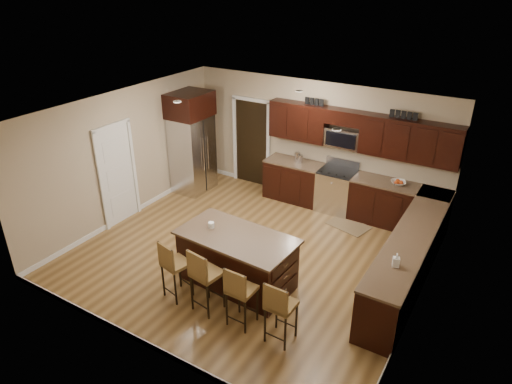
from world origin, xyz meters
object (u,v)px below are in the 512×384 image
Objects in this scene: stool_right at (239,291)px; refrigerator at (192,142)px; stool_left at (173,264)px; stool_extra at (279,306)px; stool_mid at (204,274)px; island at (237,261)px; range at (336,190)px.

refrigerator is (-3.49, 3.37, 0.57)m from stool_right.
stool_extra is at bearing 13.40° from stool_left.
stool_left is 0.61m from stool_mid.
island is 1.05m from stool_right.
refrigerator reaches higher than range.
range reaches higher than stool_left.
range is 1.02× the size of stool_mid.
stool_left is (-0.64, -0.84, 0.21)m from island.
stool_mid reaches higher than island.
stool_right is 0.65m from stool_extra.
island is (-0.41, -3.30, -0.04)m from range.
stool_right is at bearing -87.37° from range.
stool_left is 4.09m from refrigerator.
stool_right is at bearing -44.01° from refrigerator.
stool_mid is (0.61, -0.00, 0.04)m from stool_left.
stool_left is at bearing -104.24° from range.
refrigerator reaches higher than island.
island is at bearing -97.05° from range.
stool_mid is at bearing -49.76° from refrigerator.
island is at bearing 96.25° from stool_mid.
stool_left is (-1.05, -4.14, 0.17)m from range.
island is 1.52m from stool_extra.
refrigerator is at bearing 137.40° from stool_right.
stool_mid is (-0.04, -0.84, 0.25)m from island.
range reaches higher than stool_extra.
stool_mid is 1.07× the size of stool_right.
stool_right is 4.89m from refrigerator.
island is at bearing 147.47° from stool_extra.
stool_extra reaches higher than island.
range is 1.09× the size of stool_right.
range is 4.15m from stool_right.
range reaches higher than stool_right.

